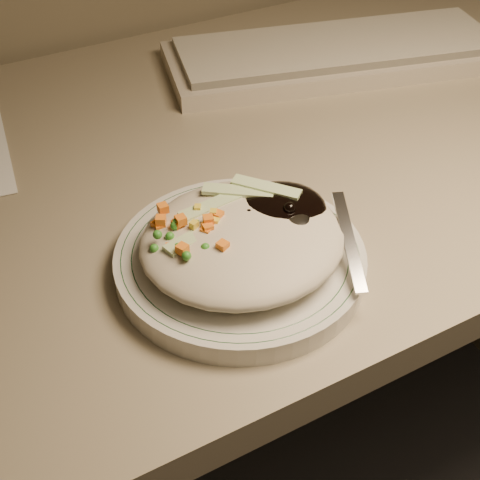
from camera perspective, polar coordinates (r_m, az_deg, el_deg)
desk at (r=0.93m, az=-2.18°, el=-2.85°), size 1.40×0.70×0.74m
plate at (r=0.63m, az=0.00°, el=-1.78°), size 0.24×0.24×0.02m
plate_rim at (r=0.63m, az=0.00°, el=-1.11°), size 0.23×0.23×0.00m
meal at (r=0.61m, az=0.39°, el=0.49°), size 0.21×0.19×0.05m
keyboard at (r=1.01m, az=8.28°, el=15.47°), size 0.51×0.29×0.03m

